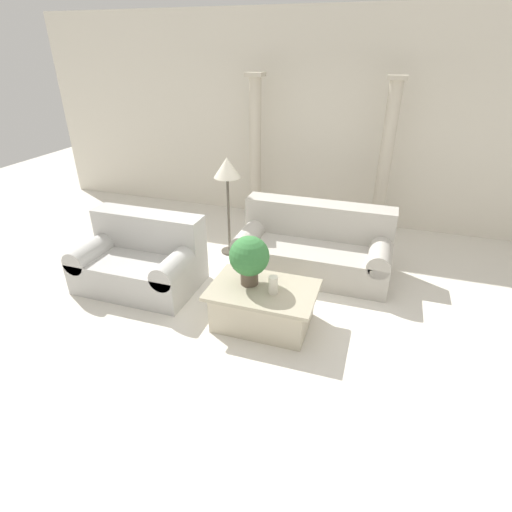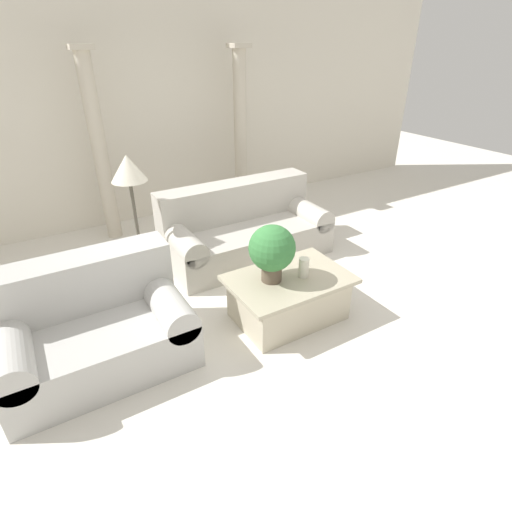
# 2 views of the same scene
# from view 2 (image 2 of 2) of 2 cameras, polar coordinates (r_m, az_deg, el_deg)

# --- Properties ---
(ground_plane) EXTENTS (16.00, 16.00, 0.00)m
(ground_plane) POSITION_cam_2_polar(r_m,az_deg,el_deg) (4.13, 1.86, -6.52)
(ground_plane) COLOR silver
(wall_back) EXTENTS (10.00, 0.06, 3.20)m
(wall_back) POSITION_cam_2_polar(r_m,az_deg,el_deg) (6.06, -13.70, 20.50)
(wall_back) COLOR silver
(wall_back) RESTS_ON ground_plane
(sofa_long) EXTENTS (1.95, 0.93, 0.86)m
(sofa_long) POSITION_cam_2_polar(r_m,az_deg,el_deg) (4.88, -1.74, 3.89)
(sofa_long) COLOR #B7B2A8
(sofa_long) RESTS_ON ground_plane
(loveseat) EXTENTS (1.43, 0.93, 0.86)m
(loveseat) POSITION_cam_2_polar(r_m,az_deg,el_deg) (3.51, -22.07, -9.21)
(loveseat) COLOR beige
(loveseat) RESTS_ON ground_plane
(coffee_table) EXTENTS (1.11, 0.75, 0.45)m
(coffee_table) POSITION_cam_2_polar(r_m,az_deg,el_deg) (3.81, 4.66, -5.85)
(coffee_table) COLOR beige
(coffee_table) RESTS_ON ground_plane
(potted_plant) EXTENTS (0.42, 0.42, 0.53)m
(potted_plant) POSITION_cam_2_polar(r_m,az_deg,el_deg) (3.49, 2.30, 0.89)
(potted_plant) COLOR brown
(potted_plant) RESTS_ON coffee_table
(pillar_candle) EXTENTS (0.09, 0.09, 0.19)m
(pillar_candle) POSITION_cam_2_polar(r_m,az_deg,el_deg) (3.67, 6.84, -1.64)
(pillar_candle) COLOR silver
(pillar_candle) RESTS_ON coffee_table
(floor_lamp) EXTENTS (0.36, 0.36, 1.38)m
(floor_lamp) POSITION_cam_2_polar(r_m,az_deg,el_deg) (4.27, -17.67, 10.79)
(floor_lamp) COLOR #4C473D
(floor_lamp) RESTS_ON ground_plane
(column_left) EXTENTS (0.26, 0.26, 2.33)m
(column_left) POSITION_cam_2_polar(r_m,az_deg,el_deg) (5.45, -21.48, 14.15)
(column_left) COLOR beige
(column_left) RESTS_ON ground_plane
(column_right) EXTENTS (0.26, 0.26, 2.33)m
(column_right) POSITION_cam_2_polar(r_m,az_deg,el_deg) (6.09, -2.24, 17.37)
(column_right) COLOR beige
(column_right) RESTS_ON ground_plane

